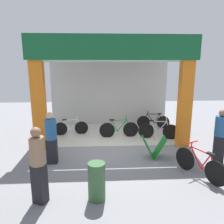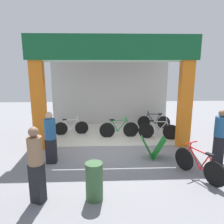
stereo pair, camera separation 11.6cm
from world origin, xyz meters
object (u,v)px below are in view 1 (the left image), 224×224
bicycle_inside_0 (71,128)px  pedestrian_1 (38,165)px  bicycle_parked_0 (200,164)px  pedestrian_2 (51,137)px  bicycle_inside_1 (119,129)px  bicycle_inside_3 (153,121)px  trash_bin (97,181)px  sandwich_board_sign (154,147)px  pedestrian_3 (220,136)px  bicycle_inside_2 (158,131)px

bicycle_inside_0 → pedestrian_1: pedestrian_1 is taller
bicycle_parked_0 → pedestrian_2: pedestrian_2 is taller
pedestrian_1 → pedestrian_2: pedestrian_1 is taller
bicycle_inside_1 → bicycle_inside_3: (1.76, 1.21, -0.02)m
trash_bin → bicycle_parked_0: bearing=17.2°
sandwich_board_sign → pedestrian_2: bearing=-176.0°
sandwich_board_sign → pedestrian_3: pedestrian_3 is taller
pedestrian_1 → sandwich_board_sign: bearing=35.6°
bicycle_inside_0 → bicycle_inside_2: bearing=-11.4°
bicycle_inside_1 → pedestrian_3: pedestrian_3 is taller
bicycle_inside_0 → bicycle_inside_3: (3.80, 0.77, 0.01)m
trash_bin → bicycle_inside_3: bearing=64.3°
bicycle_inside_3 → pedestrian_2: pedestrian_2 is taller
bicycle_inside_0 → trash_bin: size_ratio=1.64×
bicycle_inside_0 → bicycle_inside_3: size_ratio=0.96×
bicycle_inside_1 → bicycle_inside_2: bicycle_inside_1 is taller
pedestrian_3 → bicycle_inside_1: bearing=138.0°
bicycle_inside_0 → trash_bin: 4.85m
bicycle_inside_3 → pedestrian_1: pedestrian_1 is taller
bicycle_inside_0 → trash_bin: (1.17, -4.71, 0.12)m
bicycle_inside_3 → bicycle_parked_0: (0.17, -4.61, 0.03)m
bicycle_inside_0 → bicycle_inside_3: bearing=11.4°
bicycle_parked_0 → trash_bin: bearing=-162.8°
bicycle_inside_3 → pedestrian_3: (1.13, -3.81, 0.56)m
sandwich_board_sign → trash_bin: (-1.84, -2.19, 0.09)m
bicycle_inside_3 → bicycle_parked_0: size_ratio=1.01×
bicycle_inside_2 → bicycle_inside_3: bearing=83.7°
pedestrian_3 → bicycle_inside_2: bearing=119.3°
bicycle_inside_2 → sandwich_board_sign: bearing=-109.3°
sandwich_board_sign → trash_bin: size_ratio=0.90×
bicycle_parked_0 → pedestrian_2: bearing=165.3°
bicycle_inside_1 → bicycle_inside_2: 1.62m
pedestrian_2 → pedestrian_3: 5.18m
sandwich_board_sign → pedestrian_3: (1.92, -0.53, 0.54)m
bicycle_inside_2 → pedestrian_1: size_ratio=0.91×
sandwich_board_sign → pedestrian_1: size_ratio=0.46×
bicycle_inside_0 → bicycle_parked_0: size_ratio=0.97×
bicycle_inside_2 → trash_bin: bearing=-121.8°
bicycle_inside_1 → bicycle_parked_0: 3.91m
bicycle_inside_3 → pedestrian_2: (-4.04, -3.51, 0.50)m
pedestrian_2 → pedestrian_1: bearing=-85.9°
bicycle_inside_1 → sandwich_board_sign: bicycle_inside_1 is taller
bicycle_inside_2 → pedestrian_3: (1.30, -2.31, 0.54)m
bicycle_inside_1 → trash_bin: 4.35m
pedestrian_2 → trash_bin: pedestrian_2 is taller
bicycle_parked_0 → pedestrian_1: size_ratio=0.86×
bicycle_inside_2 → pedestrian_1: 5.50m
pedestrian_1 → trash_bin: pedestrian_1 is taller
bicycle_inside_2 → bicycle_parked_0: (0.33, -3.11, 0.01)m
bicycle_inside_2 → bicycle_inside_3: size_ratio=1.04×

